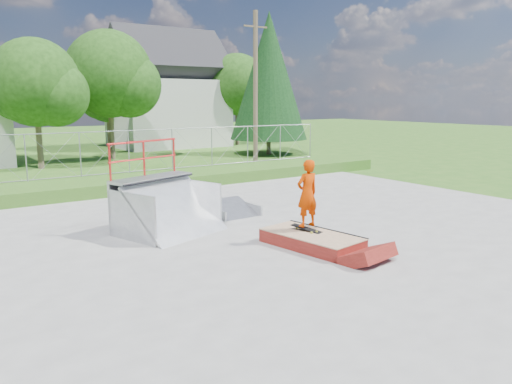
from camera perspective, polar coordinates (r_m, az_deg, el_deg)
ground at (r=12.75m, az=2.79°, el=-5.67°), size 120.00×120.00×0.00m
concrete_pad at (r=12.75m, az=2.79°, el=-5.58°), size 20.00×16.00×0.04m
grass_berm at (r=20.88m, az=-13.24°, el=1.13°), size 24.00×3.00×0.50m
grind_box at (r=12.21m, az=6.35°, el=-5.56°), size 1.55×2.62×0.37m
quarter_pipe at (r=13.42m, az=-9.80°, el=0.37°), size 2.98×2.75×2.45m
flat_bank_ramp at (r=15.49m, az=-2.74°, el=-1.97°), size 1.37×1.46×0.41m
skateboard at (r=12.39m, az=5.80°, el=-4.23°), size 0.49×0.82×0.13m
skater at (r=12.20m, az=5.87°, el=-0.49°), size 0.61×0.40×1.65m
chain_link_fence at (r=21.66m, az=-14.34°, el=4.48°), size 20.00×0.06×1.80m
gable_house at (r=39.33m, az=-10.06°, el=10.76°), size 8.40×6.08×8.94m
utility_pole at (r=26.37m, az=-0.06°, el=11.48°), size 0.24×0.24×8.00m
tree_left_near at (r=28.14m, az=-23.37°, el=11.06°), size 4.76×4.48×6.65m
tree_center at (r=31.28m, az=-15.86°, el=12.49°), size 5.44×5.12×7.60m
tree_right_far at (r=39.97m, az=-1.72°, el=11.92°), size 5.10×4.80×7.12m
tree_back_mid at (r=39.65m, az=-16.25°, el=10.21°), size 4.08×3.84×5.70m
conifer_tree at (r=33.09m, az=1.48°, el=13.09°), size 5.04×5.04×9.10m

